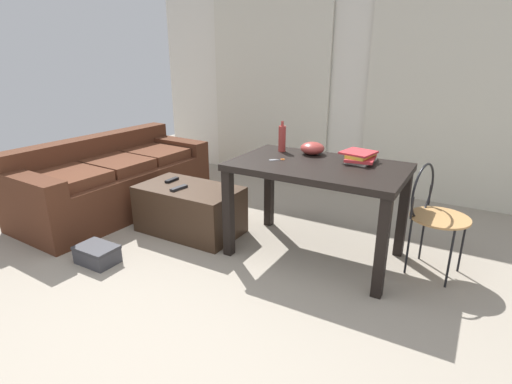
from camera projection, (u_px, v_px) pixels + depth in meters
ground_plane at (264, 251)px, 3.30m from camera, size 7.74×7.74×0.00m
wall_back at (351, 81)px, 4.54m from camera, size 5.23×0.10×2.45m
curtains at (348, 93)px, 4.51m from camera, size 3.57×0.03×2.22m
couch at (114, 181)px, 4.10m from camera, size 0.94×1.97×0.72m
coffee_table at (190, 209)px, 3.60m from camera, size 0.90×0.52×0.42m
craft_table at (317, 178)px, 3.04m from camera, size 1.28×0.77×0.75m
wire_chair at (431, 207)px, 2.87m from camera, size 0.41×0.43×0.81m
bottle_near at (282, 138)px, 3.34m from camera, size 0.06×0.06×0.25m
bowl at (312, 148)px, 3.27m from camera, size 0.19×0.19×0.10m
book_stack at (360, 157)px, 3.04m from camera, size 0.27×0.31×0.08m
scissors at (279, 160)px, 3.11m from camera, size 0.11×0.11×0.00m
tv_remote_primary at (179, 188)px, 3.47m from camera, size 0.07×0.17×0.02m
tv_remote_secondary at (172, 180)px, 3.68m from camera, size 0.04×0.15×0.02m
shoebox at (97, 254)px, 3.10m from camera, size 0.31×0.22×0.14m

